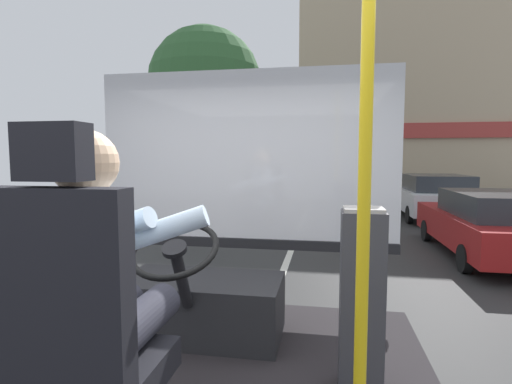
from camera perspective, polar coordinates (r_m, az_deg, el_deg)
ground at (r=10.59m, az=6.34°, el=-5.27°), size 18.00×44.00×0.06m
driver_seat at (r=1.60m, az=-23.93°, el=-19.61°), size 0.48×0.48×1.34m
bus_driver at (r=1.62m, az=-21.71°, el=-10.98°), size 0.74×0.60×0.85m
steering_console at (r=2.84m, az=-7.99°, el=-15.82°), size 1.10×0.99×0.85m
handrail_pole at (r=1.37m, az=15.32°, el=-3.42°), size 0.04×0.04×2.07m
fare_box at (r=2.21m, az=15.02°, el=-14.86°), size 0.22×0.21×0.97m
windshield_panel at (r=3.29m, az=-1.61°, el=1.81°), size 2.50×0.08×1.48m
street_tree at (r=12.57m, az=-7.36°, el=15.10°), size 3.43×3.43×5.80m
shop_building at (r=20.55m, az=27.01°, el=11.21°), size 13.99×5.66×8.54m
parked_car_red at (r=8.57m, az=30.94°, el=-3.94°), size 1.79×4.00×1.23m
parked_car_white at (r=13.21m, az=24.42°, el=-0.51°), size 2.02×3.92×1.34m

